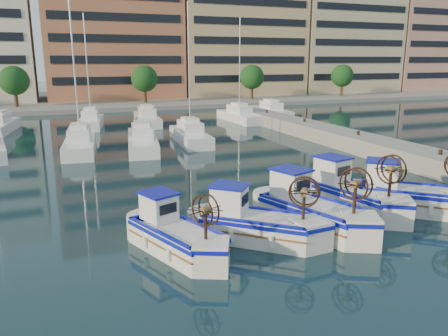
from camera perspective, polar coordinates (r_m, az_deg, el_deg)
The scene contains 9 objects.
ground at distance 18.04m, azimuth 11.48°, elevation -8.91°, with size 300.00×300.00×0.00m, color #17343D.
quay at distance 31.82m, azimuth 23.66°, elevation 1.28°, with size 3.00×60.00×1.20m, color gray.
waterfront at distance 81.17m, azimuth -8.45°, elevation 16.71°, with size 180.00×40.00×25.60m.
yacht_marina at distance 42.51m, azimuth -12.74°, elevation 4.92°, with size 35.75×23.96×11.50m.
fishing_boat_a at distance 16.32m, azimuth -6.47°, elevation -8.45°, with size 3.03×4.36×2.63m.
fishing_boat_b at distance 17.21m, azimuth 3.97°, elevation -7.06°, with size 4.36×4.14×2.77m.
fishing_boat_c at distance 18.72m, azimuth 11.20°, elevation -5.33°, with size 3.38×4.99×3.01m.
fishing_boat_d at distance 21.38m, azimuth 16.07°, elevation -3.16°, with size 3.01×5.02×3.04m.
fishing_boat_e at distance 22.13m, azimuth 22.68°, elevation -3.16°, with size 4.73×4.50×3.00m.
Camera 1 is at (-9.21, -13.89, 6.91)m, focal length 35.00 mm.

